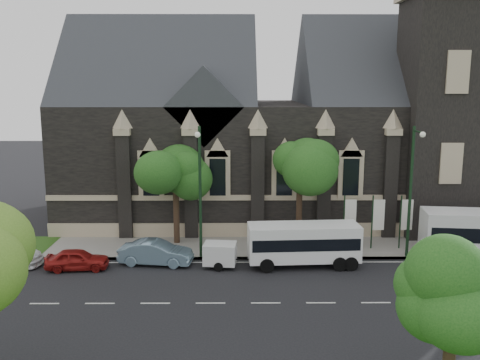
{
  "coord_description": "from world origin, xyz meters",
  "views": [
    {
      "loc": [
        -1.57,
        -26.5,
        11.79
      ],
      "look_at": [
        -1.36,
        6.0,
        5.68
      ],
      "focal_mm": 38.96,
      "sensor_mm": 36.0,
      "label": 1
    }
  ],
  "objects_px": {
    "banner_flag_left": "(348,218)",
    "banner_flag_center": "(376,218)",
    "shuttle_bus": "(304,242)",
    "sedan": "(156,253)",
    "tree_walk_left": "(178,167)",
    "car_far_white": "(1,255)",
    "street_lamp_near": "(412,185)",
    "tree_walk_right": "(303,166)",
    "street_lamp_mid": "(200,185)",
    "car_far_red": "(77,259)",
    "box_trailer": "(220,254)",
    "banner_flag_right": "(405,218)",
    "tree_park_east": "(457,290)"
  },
  "relations": [
    {
      "from": "tree_walk_left",
      "to": "banner_flag_left",
      "type": "distance_m",
      "value": 12.66
    },
    {
      "from": "shuttle_bus",
      "to": "sedan",
      "type": "xyz_separation_m",
      "value": [
        -9.68,
        0.33,
        -0.81
      ]
    },
    {
      "from": "banner_flag_right",
      "to": "tree_park_east",
      "type": "bearing_deg",
      "value": -102.65
    },
    {
      "from": "tree_walk_left",
      "to": "box_trailer",
      "type": "xyz_separation_m",
      "value": [
        3.14,
        -5.09,
        -4.83
      ]
    },
    {
      "from": "street_lamp_near",
      "to": "street_lamp_mid",
      "type": "relative_size",
      "value": 1.0
    },
    {
      "from": "box_trailer",
      "to": "car_far_white",
      "type": "height_order",
      "value": "box_trailer"
    },
    {
      "from": "street_lamp_near",
      "to": "banner_flag_left",
      "type": "xyz_separation_m",
      "value": [
        -3.71,
        1.91,
        -2.73
      ]
    },
    {
      "from": "tree_walk_right",
      "to": "banner_flag_right",
      "type": "relative_size",
      "value": 1.95
    },
    {
      "from": "tree_walk_left",
      "to": "banner_flag_right",
      "type": "bearing_deg",
      "value": -6.04
    },
    {
      "from": "street_lamp_mid",
      "to": "sedan",
      "type": "relative_size",
      "value": 1.88
    },
    {
      "from": "box_trailer",
      "to": "tree_walk_right",
      "type": "bearing_deg",
      "value": 46.99
    },
    {
      "from": "street_lamp_near",
      "to": "banner_flag_center",
      "type": "bearing_deg",
      "value": 131.93
    },
    {
      "from": "street_lamp_mid",
      "to": "car_far_red",
      "type": "relative_size",
      "value": 2.28
    },
    {
      "from": "street_lamp_near",
      "to": "box_trailer",
      "type": "bearing_deg",
      "value": -173.35
    },
    {
      "from": "tree_walk_right",
      "to": "banner_flag_center",
      "type": "distance_m",
      "value": 6.36
    },
    {
      "from": "tree_walk_right",
      "to": "sedan",
      "type": "height_order",
      "value": "tree_walk_right"
    },
    {
      "from": "tree_walk_right",
      "to": "box_trailer",
      "type": "bearing_deg",
      "value": -139.03
    },
    {
      "from": "tree_walk_left",
      "to": "sedan",
      "type": "xyz_separation_m",
      "value": [
        -1.1,
        -4.5,
        -4.94
      ]
    },
    {
      "from": "tree_walk_right",
      "to": "street_lamp_mid",
      "type": "xyz_separation_m",
      "value": [
        -7.21,
        -3.62,
        -0.71
      ]
    },
    {
      "from": "street_lamp_mid",
      "to": "banner_flag_left",
      "type": "relative_size",
      "value": 2.25
    },
    {
      "from": "tree_park_east",
      "to": "car_far_red",
      "type": "height_order",
      "value": "tree_park_east"
    },
    {
      "from": "banner_flag_left",
      "to": "banner_flag_center",
      "type": "height_order",
      "value": "same"
    },
    {
      "from": "banner_flag_center",
      "to": "car_far_white",
      "type": "height_order",
      "value": "banner_flag_center"
    },
    {
      "from": "street_lamp_mid",
      "to": "banner_flag_right",
      "type": "relative_size",
      "value": 2.25
    },
    {
      "from": "tree_walk_left",
      "to": "box_trailer",
      "type": "height_order",
      "value": "tree_walk_left"
    },
    {
      "from": "tree_walk_right",
      "to": "banner_flag_right",
      "type": "height_order",
      "value": "tree_walk_right"
    },
    {
      "from": "banner_flag_right",
      "to": "sedan",
      "type": "distance_m",
      "value": 17.48
    },
    {
      "from": "banner_flag_left",
      "to": "box_trailer",
      "type": "height_order",
      "value": "banner_flag_left"
    },
    {
      "from": "shuttle_bus",
      "to": "car_far_red",
      "type": "xyz_separation_m",
      "value": [
        -14.55,
        -0.61,
        -0.93
      ]
    },
    {
      "from": "tree_walk_right",
      "to": "shuttle_bus",
      "type": "bearing_deg",
      "value": -95.06
    },
    {
      "from": "tree_walk_left",
      "to": "tree_walk_right",
      "type": "bearing_deg",
      "value": 0.06
    },
    {
      "from": "sedan",
      "to": "car_far_red",
      "type": "height_order",
      "value": "sedan"
    },
    {
      "from": "banner_flag_left",
      "to": "box_trailer",
      "type": "distance_m",
      "value": 9.67
    },
    {
      "from": "tree_park_east",
      "to": "car_far_red",
      "type": "distance_m",
      "value": 23.45
    },
    {
      "from": "car_far_white",
      "to": "banner_flag_left",
      "type": "bearing_deg",
      "value": -82.69
    },
    {
      "from": "tree_park_east",
      "to": "banner_flag_center",
      "type": "bearing_deg",
      "value": 83.43
    },
    {
      "from": "tree_walk_left",
      "to": "banner_flag_left",
      "type": "xyz_separation_m",
      "value": [
        12.08,
        -1.7,
        -3.35
      ]
    },
    {
      "from": "tree_walk_left",
      "to": "car_far_white",
      "type": "height_order",
      "value": "tree_walk_left"
    },
    {
      "from": "street_lamp_near",
      "to": "street_lamp_mid",
      "type": "xyz_separation_m",
      "value": [
        -14.0,
        0.0,
        0.0
      ]
    },
    {
      "from": "street_lamp_near",
      "to": "banner_flag_left",
      "type": "relative_size",
      "value": 2.25
    },
    {
      "from": "banner_flag_center",
      "to": "car_far_red",
      "type": "bearing_deg",
      "value": -169.41
    },
    {
      "from": "banner_flag_center",
      "to": "sedan",
      "type": "relative_size",
      "value": 0.83
    },
    {
      "from": "tree_walk_left",
      "to": "shuttle_bus",
      "type": "distance_m",
      "value": 10.68
    },
    {
      "from": "banner_flag_center",
      "to": "banner_flag_right",
      "type": "height_order",
      "value": "same"
    },
    {
      "from": "shuttle_bus",
      "to": "car_far_white",
      "type": "distance_m",
      "value": 19.69
    },
    {
      "from": "banner_flag_left",
      "to": "box_trailer",
      "type": "bearing_deg",
      "value": -159.28
    },
    {
      "from": "tree_walk_right",
      "to": "box_trailer",
      "type": "xyz_separation_m",
      "value": [
        -5.87,
        -5.09,
        -4.91
      ]
    },
    {
      "from": "banner_flag_center",
      "to": "sedan",
      "type": "height_order",
      "value": "banner_flag_center"
    },
    {
      "from": "banner_flag_center",
      "to": "banner_flag_right",
      "type": "bearing_deg",
      "value": 0.0
    },
    {
      "from": "shuttle_bus",
      "to": "box_trailer",
      "type": "height_order",
      "value": "shuttle_bus"
    }
  ]
}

